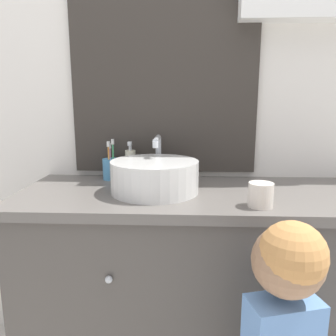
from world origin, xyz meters
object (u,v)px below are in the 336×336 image
(child_figure, at_px, (283,333))
(drinking_cup, at_px, (261,195))
(sink_basin, at_px, (155,175))
(toothbrush_holder, at_px, (111,168))
(soap_dispenser, at_px, (131,164))

(child_figure, height_order, drinking_cup, drinking_cup)
(sink_basin, relative_size, drinking_cup, 4.78)
(child_figure, bearing_deg, sink_basin, 128.97)
(toothbrush_holder, height_order, child_figure, toothbrush_holder)
(toothbrush_holder, distance_m, child_figure, 0.90)
(sink_basin, distance_m, soap_dispenser, 0.23)
(sink_basin, height_order, soap_dispenser, sink_basin)
(child_figure, bearing_deg, soap_dispenser, 127.14)
(sink_basin, bearing_deg, toothbrush_holder, 137.84)
(soap_dispenser, bearing_deg, toothbrush_holder, -175.87)
(soap_dispenser, height_order, drinking_cup, soap_dispenser)
(soap_dispenser, bearing_deg, drinking_cup, -36.97)
(sink_basin, xyz_separation_m, child_figure, (0.36, -0.45, -0.31))
(soap_dispenser, height_order, child_figure, soap_dispenser)
(sink_basin, distance_m, child_figure, 0.65)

